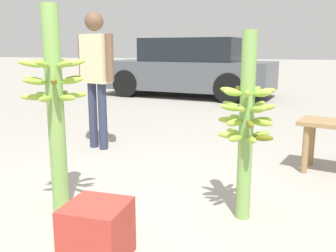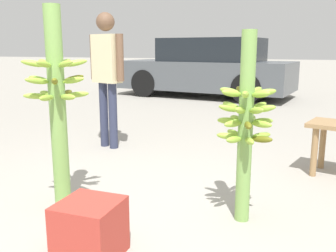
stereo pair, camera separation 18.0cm
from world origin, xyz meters
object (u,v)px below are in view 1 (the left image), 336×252
(banana_stalk_center, at_px, (246,123))
(vendor_person, at_px, (96,68))
(parked_car, at_px, (189,69))
(produce_crate, at_px, (97,232))
(banana_stalk_left, at_px, (55,106))

(banana_stalk_center, distance_m, vendor_person, 2.39)
(vendor_person, height_order, parked_car, vendor_person)
(banana_stalk_center, height_order, produce_crate, banana_stalk_center)
(parked_car, bearing_deg, produce_crate, -162.54)
(banana_stalk_left, relative_size, produce_crate, 4.40)
(parked_car, height_order, produce_crate, parked_car)
(vendor_person, bearing_deg, parked_car, -69.52)
(vendor_person, xyz_separation_m, parked_car, (-0.11, 5.25, -0.28))
(banana_stalk_left, distance_m, banana_stalk_center, 1.36)
(parked_car, xyz_separation_m, produce_crate, (1.23, -7.50, -0.53))
(vendor_person, distance_m, produce_crate, 2.64)
(banana_stalk_left, height_order, produce_crate, banana_stalk_left)
(vendor_person, relative_size, parked_car, 0.36)
(banana_stalk_left, xyz_separation_m, produce_crate, (0.57, -0.53, -0.63))
(banana_stalk_left, bearing_deg, vendor_person, 107.82)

